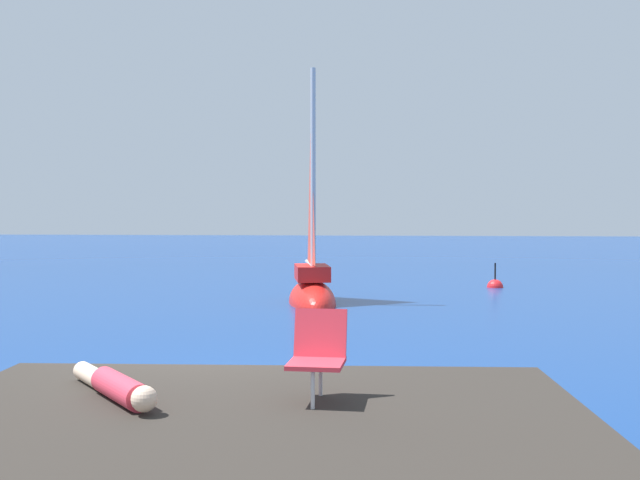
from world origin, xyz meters
TOP-DOWN VIEW (x-y plane):
  - ground_plane at (0.00, 0.00)m, footprint 160.00×160.00m
  - shore_ledge at (1.26, -3.73)m, footprint 6.04×4.94m
  - boulder_seaward at (2.12, -1.02)m, footprint 1.91×1.95m
  - boulder_inland at (0.03, -0.91)m, footprint 0.78×0.96m
  - sailboat_near at (-0.00, 11.18)m, footprint 2.05×3.99m
  - person_sunbather at (-0.08, -3.06)m, footprint 1.27×1.40m
  - beach_chair at (1.75, -2.88)m, footprint 0.50×0.61m
  - marker_buoy at (5.79, 16.30)m, footprint 0.56×0.56m

SIDE VIEW (x-z plane):
  - ground_plane at x=0.00m, z-range 0.00..0.00m
  - boulder_seaward at x=2.12m, z-range -0.53..0.53m
  - boulder_inland at x=0.03m, z-range -0.31..0.31m
  - marker_buoy at x=5.79m, z-range -0.56..0.57m
  - sailboat_near at x=0.00m, z-range -3.23..4.02m
  - shore_ledge at x=1.26m, z-range 0.00..0.85m
  - person_sunbather at x=-0.08m, z-range 0.84..1.09m
  - beach_chair at x=1.75m, z-range 0.89..1.69m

